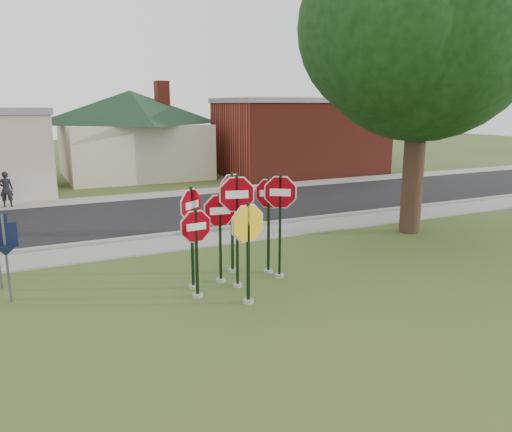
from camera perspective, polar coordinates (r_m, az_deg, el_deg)
name	(u,v)px	position (r m, az deg, el deg)	size (l,w,h in m)	color
ground	(261,303)	(11.27, 0.53, -9.92)	(120.00, 120.00, 0.00)	#38511E
sidewalk_near	(184,242)	(16.11, -8.19, -2.98)	(60.00, 1.60, 0.06)	gray
road	(150,215)	(20.33, -12.06, 0.08)	(60.00, 7.00, 0.04)	black
sidewalk_far	(127,198)	(24.45, -14.50, 2.06)	(60.00, 1.60, 0.06)	gray
curb	(175,234)	(17.03, -9.22, -2.03)	(60.00, 0.20, 0.14)	gray
stop_sign_center	(237,213)	(11.72, -2.19, 0.32)	(1.13, 0.31, 2.86)	gray
stop_sign_yellow	(248,239)	(10.81, -0.91, -2.64)	(1.16, 0.25, 2.40)	gray
stop_sign_left	(196,242)	(11.26, -6.85, -3.00)	(1.02, 0.24, 2.18)	gray
stop_sign_right	(280,210)	(12.43, 2.78, 0.69)	(0.95, 0.64, 2.77)	gray
stop_sign_back_right	(232,209)	(12.83, -2.75, 0.76)	(0.95, 0.25, 2.74)	gray
stop_sign_back_left	(220,225)	(12.17, -4.13, -1.05)	(1.10, 0.24, 2.37)	gray
stop_sign_far_right	(269,212)	(12.77, 1.46, 0.49)	(0.63, 0.86, 2.63)	gray
stop_sign_far_left	(192,224)	(11.78, -7.36, -0.87)	(0.87, 0.62, 2.57)	gray
building_house	(131,116)	(32.03, -14.11, 10.98)	(11.60, 11.60, 6.20)	beige
building_brick	(301,136)	(32.47, 5.11, 9.12)	(10.20, 6.20, 4.75)	maroon
oak_tree	(423,23)	(17.84, 18.57, 20.21)	(11.14, 10.54, 10.66)	black
bg_tree_right	(358,90)	(44.26, 11.55, 13.93)	(5.60, 5.60, 8.40)	black
pedestrian	(6,189)	(23.72, -26.66, 2.76)	(0.56, 0.37, 1.53)	black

